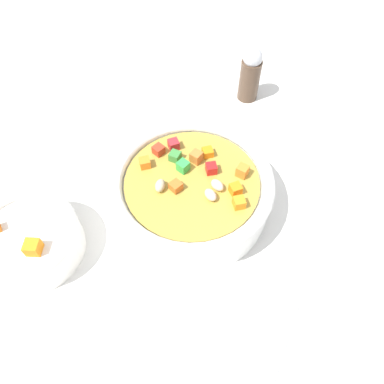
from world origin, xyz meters
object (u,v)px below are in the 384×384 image
soup_bowl_main (192,190)px  side_bowl_small (30,241)px  spoon (306,275)px  pepper_shaker (250,75)px

soup_bowl_main → side_bowl_small: bearing=-102.4°
soup_bowl_main → spoon: soup_bowl_main is taller
soup_bowl_main → spoon: (15.20, 5.91, -2.78)cm
spoon → pepper_shaker: pepper_shaker is taller
soup_bowl_main → side_bowl_small: (-4.25, -19.27, -0.82)cm
spoon → soup_bowl_main: bearing=79.3°
spoon → pepper_shaker: 31.46cm
spoon → pepper_shaker: bearing=33.7°
side_bowl_small → spoon: bearing=52.3°
soup_bowl_main → side_bowl_small: soup_bowl_main is taller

